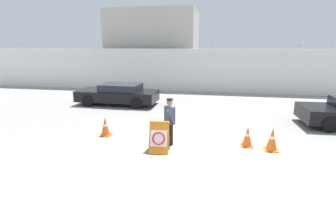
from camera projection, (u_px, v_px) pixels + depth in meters
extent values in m
plane|color=gray|center=(206.00, 150.00, 8.82)|extent=(90.00, 90.00, 0.00)
cube|color=silver|center=(213.00, 71.00, 19.04)|extent=(36.00, 0.30, 3.13)
torus|color=gray|center=(20.00, 45.00, 21.32)|extent=(0.47, 0.03, 0.47)
torus|color=gray|center=(41.00, 45.00, 20.98)|extent=(0.47, 0.03, 0.47)
torus|color=gray|center=(64.00, 45.00, 20.63)|extent=(0.47, 0.03, 0.47)
torus|color=gray|center=(87.00, 45.00, 20.29)|extent=(0.47, 0.03, 0.47)
torus|color=gray|center=(110.00, 45.00, 19.95)|extent=(0.47, 0.03, 0.47)
torus|color=gray|center=(135.00, 45.00, 19.61)|extent=(0.47, 0.03, 0.47)
torus|color=gray|center=(161.00, 46.00, 19.27)|extent=(0.47, 0.03, 0.47)
torus|color=gray|center=(187.00, 46.00, 18.93)|extent=(0.47, 0.03, 0.47)
torus|color=gray|center=(214.00, 46.00, 18.59)|extent=(0.47, 0.03, 0.47)
torus|color=gray|center=(243.00, 46.00, 18.25)|extent=(0.47, 0.03, 0.47)
torus|color=gray|center=(272.00, 46.00, 17.91)|extent=(0.47, 0.03, 0.47)
torus|color=gray|center=(303.00, 46.00, 17.57)|extent=(0.47, 0.03, 0.47)
torus|color=gray|center=(335.00, 46.00, 17.23)|extent=(0.47, 0.03, 0.47)
cube|color=#B2ADA3|center=(155.00, 48.00, 23.51)|extent=(7.31, 6.27, 6.23)
cube|color=orange|center=(159.00, 138.00, 8.53)|extent=(0.67, 0.51, 0.97)
cube|color=orange|center=(160.00, 134.00, 8.94)|extent=(0.67, 0.51, 0.97)
cube|color=orange|center=(159.00, 122.00, 8.61)|extent=(0.67, 0.13, 0.05)
cube|color=white|center=(159.00, 138.00, 8.49)|extent=(0.56, 0.29, 0.50)
torus|color=red|center=(159.00, 138.00, 8.48)|extent=(0.45, 0.26, 0.41)
cylinder|color=black|center=(168.00, 133.00, 9.32)|extent=(0.15, 0.15, 0.78)
cylinder|color=black|center=(171.00, 134.00, 9.17)|extent=(0.15, 0.15, 0.78)
cube|color=#384256|center=(170.00, 115.00, 9.07)|extent=(0.43, 0.45, 0.60)
sphere|color=#936B4C|center=(170.00, 102.00, 8.96)|extent=(0.21, 0.21, 0.21)
cylinder|color=#384256|center=(166.00, 113.00, 9.28)|extent=(0.09, 0.09, 0.57)
cylinder|color=#384256|center=(171.00, 117.00, 8.82)|extent=(0.31, 0.27, 0.55)
cylinder|color=black|center=(170.00, 99.00, 8.94)|extent=(0.22, 0.22, 0.05)
cube|color=orange|center=(271.00, 150.00, 8.80)|extent=(0.43, 0.43, 0.03)
cone|color=orange|center=(272.00, 139.00, 8.70)|extent=(0.37, 0.37, 0.76)
cylinder|color=white|center=(272.00, 138.00, 8.69)|extent=(0.18, 0.18, 0.11)
cube|color=orange|center=(106.00, 135.00, 10.23)|extent=(0.42, 0.42, 0.03)
cone|color=orange|center=(105.00, 126.00, 10.14)|extent=(0.36, 0.36, 0.69)
cylinder|color=white|center=(105.00, 125.00, 10.13)|extent=(0.18, 0.18, 0.10)
cube|color=orange|center=(247.00, 146.00, 9.16)|extent=(0.40, 0.40, 0.03)
cone|color=orange|center=(247.00, 136.00, 9.07)|extent=(0.34, 0.34, 0.68)
cylinder|color=white|center=(248.00, 135.00, 9.06)|extent=(0.17, 0.17, 0.10)
cylinder|color=black|center=(88.00, 101.00, 14.85)|extent=(0.66, 0.21, 0.66)
cylinder|color=black|center=(101.00, 95.00, 16.49)|extent=(0.66, 0.21, 0.66)
cylinder|color=black|center=(136.00, 103.00, 14.30)|extent=(0.66, 0.21, 0.66)
cylinder|color=black|center=(145.00, 97.00, 15.94)|extent=(0.66, 0.21, 0.66)
cube|color=black|center=(118.00, 95.00, 15.34)|extent=(4.66, 1.92, 0.60)
cube|color=black|center=(121.00, 87.00, 15.17)|extent=(2.25, 1.69, 0.39)
cylinder|color=black|center=(330.00, 124.00, 10.49)|extent=(0.68, 0.23, 0.68)
cylinder|color=black|center=(312.00, 113.00, 12.24)|extent=(0.68, 0.23, 0.68)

